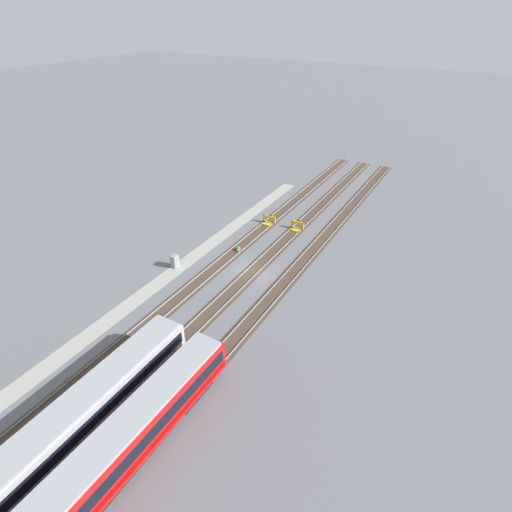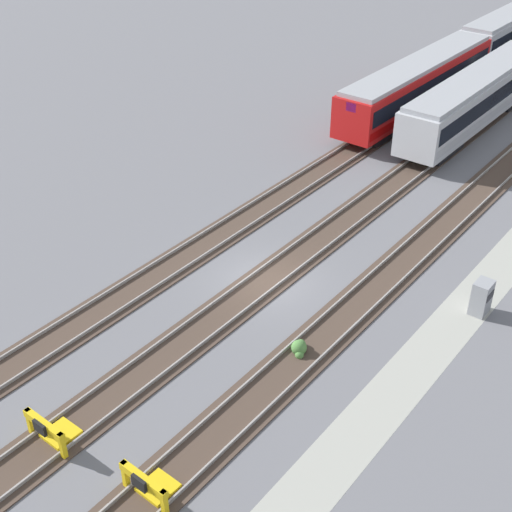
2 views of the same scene
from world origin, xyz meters
name	(u,v)px [view 1 (image 1 of 2)]	position (x,y,z in m)	size (l,w,h in m)	color
ground_plane	(253,272)	(0.00, 0.00, 0.00)	(400.00, 400.00, 0.00)	slate
service_walkway	(198,253)	(0.00, -8.26, 0.00)	(54.00, 2.00, 0.01)	#9E9E93
rail_track_nearest	(223,261)	(0.00, -4.35, 0.04)	(90.00, 2.24, 0.21)	#47382D
rail_track_near_inner	(253,271)	(0.00, 0.00, 0.04)	(90.00, 2.24, 0.21)	#47382D
rail_track_middle	(285,282)	(0.00, 4.35, 0.04)	(90.00, 2.24, 0.21)	#47382D
subway_car_front_row_leftmost	(94,404)	(23.52, 0.06, 2.04)	(18.01, 2.90, 3.70)	#B7BABF
subway_car_front_row_left_inner	(136,430)	(23.52, 4.36, 2.04)	(18.03, 3.03, 3.70)	#B71414
bumper_stop_nearest_track	(268,220)	(-11.96, -4.36, 0.51)	(1.36, 2.01, 1.22)	gold
bumper_stop_near_inner_track	(297,226)	(-12.38, 0.00, 0.51)	(1.36, 2.00, 1.22)	gold
electrical_cabinet	(175,261)	(3.78, -8.81, 0.80)	(0.90, 0.73, 1.60)	gray
weed_clump	(238,249)	(-3.22, -4.11, 0.24)	(0.92, 0.70, 0.64)	#4C7F3D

